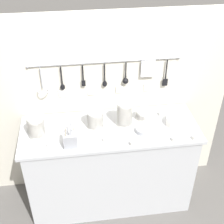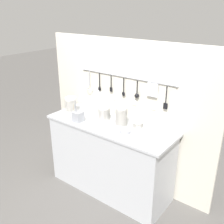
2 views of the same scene
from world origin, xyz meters
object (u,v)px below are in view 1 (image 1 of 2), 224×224
(cutlery_caddy, at_px, (70,139))
(cup_mid_row, at_px, (161,114))
(cup_edge_far, at_px, (175,140))
(cup_centre, at_px, (30,128))
(bowl_stack_tall_left, at_px, (125,114))
(steel_mixing_bowl, at_px, (142,130))
(cup_back_right, at_px, (50,145))
(bowl_stack_back_corner, at_px, (95,119))
(cup_back_left, at_px, (195,138))
(cup_by_caddy, at_px, (133,143))
(cup_front_right, at_px, (40,143))
(bowl_stack_wide_centre, at_px, (143,115))
(bowl_stack_short_front, at_px, (36,127))
(cup_beside_plates, at_px, (106,140))
(plate_stack, at_px, (177,121))

(cutlery_caddy, bearing_deg, cup_mid_row, 19.72)
(cup_edge_far, bearing_deg, cup_centre, 165.06)
(bowl_stack_tall_left, height_order, cup_centre, bowl_stack_tall_left)
(cup_centre, bearing_deg, cup_mid_row, 2.46)
(steel_mixing_bowl, distance_m, cup_back_right, 0.81)
(bowl_stack_back_corner, xyz_separation_m, cup_back_left, (0.83, -0.29, -0.07))
(bowl_stack_back_corner, bearing_deg, cup_centre, 176.38)
(cup_by_caddy, relative_size, cup_front_right, 1.00)
(cup_mid_row, bearing_deg, steel_mixing_bowl, -136.37)
(cup_front_right, xyz_separation_m, cup_centre, (-0.10, 0.22, 0.00))
(bowl_stack_wide_centre, distance_m, steel_mixing_bowl, 0.20)
(cup_by_caddy, xyz_separation_m, cup_back_left, (0.54, 0.00, 0.00))
(cup_front_right, distance_m, cup_edge_far, 1.14)
(cup_by_caddy, bearing_deg, bowl_stack_wide_centre, 65.80)
(cutlery_caddy, height_order, cup_front_right, cutlery_caddy)
(bowl_stack_back_corner, relative_size, cup_front_right, 3.66)
(cup_back_left, bearing_deg, cup_by_caddy, 180.00)
(bowl_stack_tall_left, distance_m, cutlery_caddy, 0.54)
(bowl_stack_short_front, bearing_deg, steel_mixing_bowl, -4.42)
(bowl_stack_tall_left, relative_size, cup_edge_far, 5.11)
(cup_beside_plates, bearing_deg, cup_centre, 158.97)
(cup_by_caddy, distance_m, cup_back_right, 0.69)
(cup_back_right, bearing_deg, cup_beside_plates, 0.57)
(bowl_stack_wide_centre, bearing_deg, cup_beside_plates, -144.28)
(bowl_stack_short_front, bearing_deg, cup_mid_row, 7.43)
(steel_mixing_bowl, distance_m, cup_centre, 1.00)
(bowl_stack_back_corner, bearing_deg, cup_by_caddy, -45.22)
(cutlery_caddy, relative_size, cup_back_left, 5.71)
(cup_back_left, xyz_separation_m, cup_beside_plates, (-0.76, 0.08, 0.00))
(cup_by_caddy, relative_size, cup_mid_row, 1.00)
(steel_mixing_bowl, relative_size, cup_front_right, 2.51)
(cup_front_right, bearing_deg, bowl_stack_short_front, 102.25)
(cup_front_right, relative_size, cup_back_right, 1.00)
(cup_front_right, xyz_separation_m, cup_edge_far, (1.13, -0.11, 0.00))
(cup_back_left, xyz_separation_m, cup_edge_far, (-0.18, 0.00, 0.00))
(cup_beside_plates, xyz_separation_m, cup_centre, (-0.65, 0.25, 0.00))
(plate_stack, relative_size, cup_beside_plates, 4.24)
(cup_back_left, relative_size, cup_centre, 1.00)
(cutlery_caddy, bearing_deg, bowl_stack_tall_left, 23.39)
(bowl_stack_back_corner, xyz_separation_m, cup_beside_plates, (0.07, -0.21, -0.07))
(cup_by_caddy, height_order, cup_front_right, same)
(cup_back_right, bearing_deg, bowl_stack_back_corner, 28.49)
(bowl_stack_back_corner, relative_size, steel_mixing_bowl, 1.46)
(bowl_stack_back_corner, bearing_deg, bowl_stack_tall_left, -1.81)
(bowl_stack_back_corner, relative_size, bowl_stack_tall_left, 0.72)
(cup_mid_row, bearing_deg, cup_by_caddy, -132.31)
(cup_front_right, distance_m, cup_centre, 0.24)
(cup_back_left, xyz_separation_m, cup_mid_row, (-0.19, 0.38, 0.00))
(cup_by_caddy, bearing_deg, cup_beside_plates, 160.45)
(bowl_stack_wide_centre, bearing_deg, cup_front_right, -165.44)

